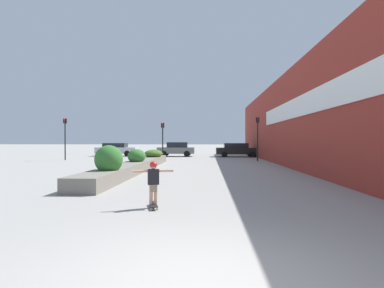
# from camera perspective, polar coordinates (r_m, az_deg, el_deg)

# --- Properties ---
(ground_plane) EXTENTS (300.00, 300.00, 0.00)m
(ground_plane) POSITION_cam_1_polar(r_m,az_deg,el_deg) (3.95, 2.46, -25.65)
(ground_plane) COLOR gray
(building_wall_right) EXTENTS (0.67, 44.32, 6.38)m
(building_wall_right) POSITION_cam_1_polar(r_m,az_deg,el_deg) (20.80, 18.42, 4.54)
(building_wall_right) COLOR maroon
(building_wall_right) RESTS_ON ground_plane
(planter_box) EXTENTS (1.38, 15.86, 1.57)m
(planter_box) POSITION_cam_1_polar(r_m,az_deg,el_deg) (17.83, -10.53, -3.67)
(planter_box) COLOR slate
(planter_box) RESTS_ON ground_plane
(skateboard) EXTENTS (0.37, 0.80, 0.09)m
(skateboard) POSITION_cam_1_polar(r_m,az_deg,el_deg) (8.05, -7.36, -11.43)
(skateboard) COLOR black
(skateboard) RESTS_ON ground_plane
(skateboarder) EXTENTS (1.03, 0.35, 1.12)m
(skateboarder) POSITION_cam_1_polar(r_m,az_deg,el_deg) (7.93, -7.37, -6.45)
(skateboarder) COLOR tan
(skateboarder) RESTS_ON skateboard
(car_leftmost) EXTENTS (4.13, 2.07, 1.60)m
(car_leftmost) POSITION_cam_1_polar(r_m,az_deg,el_deg) (33.97, -2.96, -0.96)
(car_leftmost) COLOR slate
(car_leftmost) RESTS_ON ground_plane
(car_center_left) EXTENTS (4.66, 1.95, 1.51)m
(car_center_left) POSITION_cam_1_polar(r_m,az_deg,el_deg) (35.81, -14.18, -0.96)
(car_center_left) COLOR #BCBCC1
(car_center_left) RESTS_ON ground_plane
(car_center_right) EXTENTS (4.51, 1.85, 1.48)m
(car_center_right) POSITION_cam_1_polar(r_m,az_deg,el_deg) (32.17, 24.06, -1.21)
(car_center_right) COLOR maroon
(car_center_right) RESTS_ON ground_plane
(car_rightmost) EXTENTS (4.73, 2.02, 1.51)m
(car_rightmost) POSITION_cam_1_polar(r_m,az_deg,el_deg) (33.44, 8.59, -1.06)
(car_rightmost) COLOR black
(car_rightmost) RESTS_ON ground_plane
(traffic_light_left) EXTENTS (0.28, 0.30, 3.40)m
(traffic_light_left) POSITION_cam_1_polar(r_m,az_deg,el_deg) (27.32, -5.61, 1.78)
(traffic_light_left) COLOR black
(traffic_light_left) RESTS_ON ground_plane
(traffic_light_right) EXTENTS (0.28, 0.30, 3.81)m
(traffic_light_right) POSITION_cam_1_polar(r_m,az_deg,el_deg) (26.66, 12.38, 2.33)
(traffic_light_right) COLOR black
(traffic_light_right) RESTS_ON ground_plane
(traffic_light_far_left) EXTENTS (0.28, 0.30, 3.81)m
(traffic_light_far_left) POSITION_cam_1_polar(r_m,az_deg,el_deg) (29.81, -23.04, 2.11)
(traffic_light_far_left) COLOR black
(traffic_light_far_left) RESTS_ON ground_plane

